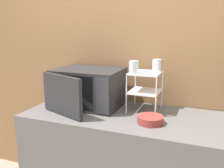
{
  "coord_description": "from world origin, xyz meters",
  "views": [
    {
      "loc": [
        0.55,
        -1.4,
        1.6
      ],
      "look_at": [
        -0.16,
        0.38,
        1.16
      ],
      "focal_mm": 40.0,
      "sensor_mm": 36.0,
      "label": 1
    }
  ],
  "objects_px": {
    "microwave": "(88,88)",
    "dish_rack": "(145,83)",
    "glass_front_left": "(134,67)",
    "glass_back_right": "(157,65)",
    "bowl": "(150,120)"
  },
  "relations": [
    {
      "from": "glass_front_left",
      "to": "glass_back_right",
      "type": "distance_m",
      "value": 0.21
    },
    {
      "from": "glass_front_left",
      "to": "dish_rack",
      "type": "bearing_deg",
      "value": 49.7
    },
    {
      "from": "glass_front_left",
      "to": "bowl",
      "type": "xyz_separation_m",
      "value": [
        0.18,
        -0.18,
        -0.34
      ]
    },
    {
      "from": "glass_front_left",
      "to": "bowl",
      "type": "height_order",
      "value": "glass_front_left"
    },
    {
      "from": "glass_back_right",
      "to": "dish_rack",
      "type": "bearing_deg",
      "value": -134.32
    },
    {
      "from": "microwave",
      "to": "glass_back_right",
      "type": "relative_size",
      "value": 6.16
    },
    {
      "from": "microwave",
      "to": "dish_rack",
      "type": "distance_m",
      "value": 0.49
    },
    {
      "from": "microwave",
      "to": "dish_rack",
      "type": "height_order",
      "value": "microwave"
    },
    {
      "from": "glass_front_left",
      "to": "microwave",
      "type": "bearing_deg",
      "value": 176.42
    },
    {
      "from": "microwave",
      "to": "glass_back_right",
      "type": "distance_m",
      "value": 0.61
    },
    {
      "from": "dish_rack",
      "to": "microwave",
      "type": "bearing_deg",
      "value": -173.1
    },
    {
      "from": "microwave",
      "to": "bowl",
      "type": "distance_m",
      "value": 0.64
    },
    {
      "from": "dish_rack",
      "to": "glass_back_right",
      "type": "bearing_deg",
      "value": 45.68
    },
    {
      "from": "dish_rack",
      "to": "bowl",
      "type": "relative_size",
      "value": 1.72
    },
    {
      "from": "dish_rack",
      "to": "glass_front_left",
      "type": "relative_size",
      "value": 3.26
    }
  ]
}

